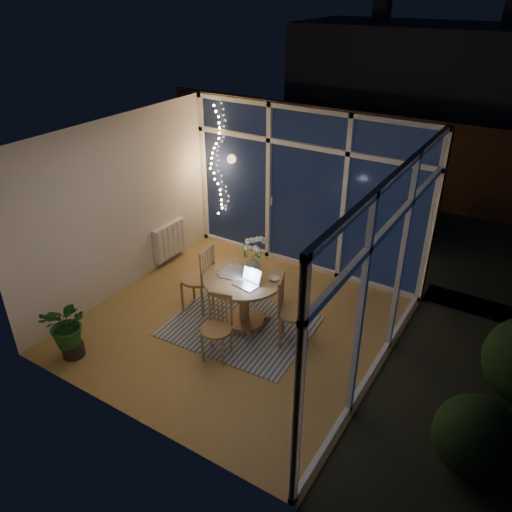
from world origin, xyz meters
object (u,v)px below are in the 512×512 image
Objects in this scene: chair_front at (216,328)px; potted_plant at (69,331)px; laptop at (246,278)px; dining_table at (244,301)px; chair_left at (197,277)px; chair_right at (294,311)px; flower_vase at (253,263)px.

potted_plant is (-1.56, -0.95, -0.05)m from chair_front.
dining_table is at bearing 141.55° from laptop.
chair_left reaches higher than laptop.
potted_plant is (-0.69, -1.68, -0.13)m from chair_left.
chair_front is at bearing -83.07° from dining_table.
chair_front is 1.82m from potted_plant.
chair_front is at bearing 41.27° from chair_left.
laptop is at bearing 72.46° from chair_front.
chair_right is at bearing 34.49° from chair_front.
laptop is (-0.64, -0.13, 0.35)m from chair_right.
flower_vase is at bearing 52.83° from potted_plant.
potted_plant is (-1.47, -1.94, -0.47)m from flower_vase.
potted_plant is at bearing -126.91° from laptop.
laptop is at bearing -70.17° from flower_vase.
chair_right is 2.82m from potted_plant.
laptop is 0.40× the size of potted_plant.
chair_right is 0.74m from laptop.
chair_left is 1.14m from chair_front.
laptop reaches higher than potted_plant.
potted_plant is (-2.24, -1.70, -0.12)m from chair_right.
chair_right is (0.78, -0.01, 0.13)m from dining_table.
chair_left reaches higher than potted_plant.
flower_vase is at bearing 81.70° from chair_front.
chair_left is 3.35× the size of laptop.
chair_right reaches higher than potted_plant.
dining_table is 0.79m from chair_right.
chair_left reaches higher than chair_front.
flower_vase is (0.78, 0.26, 0.33)m from chair_left.
dining_table is 1.43× the size of potted_plant.
chair_left reaches higher than chair_right.
laptop is at bearing 80.87° from chair_right.
potted_plant is at bearing -162.15° from chair_front.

